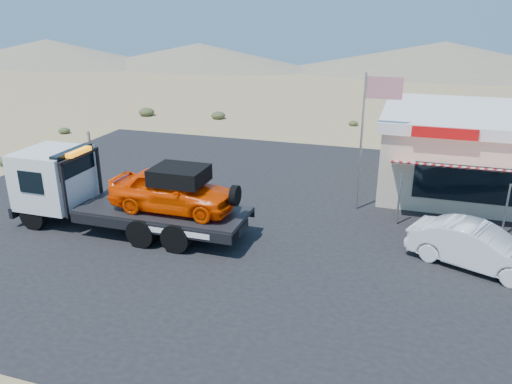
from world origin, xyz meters
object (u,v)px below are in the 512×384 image
tow_truck (122,190)px  jerky_store (492,151)px  flagpole (368,127)px  white_sedan (477,247)px

tow_truck → jerky_store: bearing=33.2°
tow_truck → flagpole: size_ratio=1.58×
tow_truck → jerky_store: 17.31m
white_sedan → flagpole: flagpole is taller
tow_truck → white_sedan: size_ratio=2.07×
tow_truck → jerky_store: jerky_store is taller
tow_truck → jerky_store: (14.48, 9.48, 0.28)m
tow_truck → flagpole: flagpole is taller
white_sedan → flagpole: bearing=68.5°
white_sedan → jerky_store: bearing=13.8°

